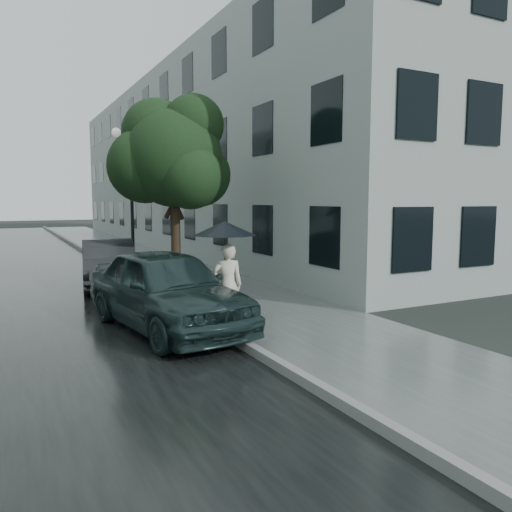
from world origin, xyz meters
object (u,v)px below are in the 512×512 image
car_near (166,289)px  pedestrian (228,285)px  car_far (109,263)px  street_tree (173,157)px  lamp_post (128,190)px

car_near → pedestrian: bearing=-25.3°
pedestrian → car_near: (-1.14, 0.35, -0.04)m
car_near → car_far: size_ratio=1.13×
street_tree → car_far: size_ratio=1.32×
pedestrian → lamp_post: 9.52m
lamp_post → car_near: lamp_post is taller
pedestrian → car_far: 5.96m
pedestrian → street_tree: street_tree is taller
pedestrian → car_near: size_ratio=0.36×
lamp_post → car_near: size_ratio=1.09×
street_tree → car_near: bearing=-110.2°
lamp_post → car_near: 9.28m
lamp_post → car_far: size_ratio=1.23×
pedestrian → car_far: (-1.19, 5.84, -0.15)m
lamp_post → car_far: lamp_post is taller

